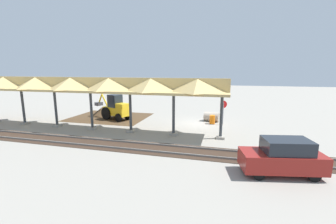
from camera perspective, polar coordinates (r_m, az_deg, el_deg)
ground_plane at (r=23.82m, az=7.70°, el=-2.92°), size 120.00×120.00×0.00m
dirt_work_zone at (r=27.60m, az=-14.60°, el=-1.28°), size 8.80×7.00×0.01m
platform_canopy at (r=21.98m, az=-19.26°, el=6.47°), size 24.99×3.20×4.90m
rail_tracks at (r=15.83m, az=3.98°, el=-9.85°), size 60.00×2.58×0.15m
stop_sign at (r=23.53m, az=13.90°, el=1.14°), size 0.67×0.40×2.48m
backhoe at (r=26.06m, az=-13.16°, el=0.92°), size 5.14×3.06×2.82m
dirt_mound at (r=29.03m, az=-16.18°, el=-0.78°), size 5.43×5.43×2.11m
concrete_pipe at (r=24.97m, az=11.01°, el=-1.20°), size 1.73×1.28×1.01m
distant_parked_car at (r=13.69m, az=27.09°, el=-10.15°), size 4.45×2.51×1.98m
traffic_barrel at (r=23.87m, az=11.18°, el=-1.89°), size 0.56×0.56×0.90m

